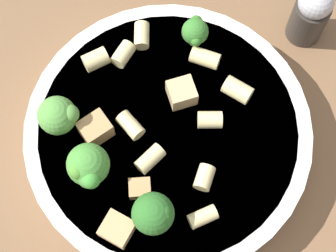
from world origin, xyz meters
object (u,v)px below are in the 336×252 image
at_px(pasta_bowl, 168,136).
at_px(rigatoni_5, 123,54).
at_px(broccoli_floret_0, 88,167).
at_px(chicken_chunk_2, 182,93).
at_px(chicken_chunk_0, 117,229).
at_px(rigatoni_8, 131,124).
at_px(rigatoni_2, 238,90).
at_px(broccoli_floret_2, 155,214).
at_px(rigatoni_7, 210,120).
at_px(rigatoni_1, 204,178).
at_px(broccoli_floret_3, 195,31).
at_px(chicken_chunk_3, 140,189).
at_px(rigatoni_9, 150,159).
at_px(rigatoni_3, 96,60).
at_px(chicken_chunk_1, 95,129).
at_px(rigatoni_4, 142,35).
at_px(broccoli_floret_1, 58,118).
at_px(rigatoni_6, 205,58).
at_px(rigatoni_0, 203,217).
at_px(pepper_shaker, 311,13).

bearing_deg(pasta_bowl, rigatoni_5, 122.83).
bearing_deg(broccoli_floret_0, chicken_chunk_2, 45.97).
bearing_deg(chicken_chunk_0, rigatoni_8, 87.19).
distance_m(rigatoni_2, chicken_chunk_2, 0.05).
distance_m(broccoli_floret_2, rigatoni_5, 0.16).
bearing_deg(pasta_bowl, rigatoni_7, 12.57).
bearing_deg(chicken_chunk_2, broccoli_floret_2, -98.89).
distance_m(pasta_bowl, rigatoni_8, 0.04).
relative_size(rigatoni_1, chicken_chunk_0, 0.84).
height_order(broccoli_floret_2, rigatoni_2, broccoli_floret_2).
relative_size(pasta_bowl, broccoli_floret_3, 8.32).
xyz_separation_m(rigatoni_2, chicken_chunk_3, (-0.09, -0.10, -0.00)).
relative_size(pasta_bowl, chicken_chunk_2, 11.00).
distance_m(rigatoni_1, rigatoni_9, 0.05).
height_order(rigatoni_3, chicken_chunk_2, chicken_chunk_2).
bearing_deg(rigatoni_7, rigatoni_2, 50.80).
height_order(chicken_chunk_0, chicken_chunk_1, chicken_chunk_1).
xyz_separation_m(rigatoni_1, rigatoni_4, (-0.07, 0.14, -0.00)).
height_order(broccoli_floret_0, chicken_chunk_1, broccoli_floret_0).
height_order(rigatoni_9, chicken_chunk_3, rigatoni_9).
xyz_separation_m(pasta_bowl, rigatoni_9, (-0.01, -0.03, 0.02)).
relative_size(rigatoni_4, chicken_chunk_2, 1.03).
distance_m(rigatoni_3, chicken_chunk_1, 0.07).
bearing_deg(rigatoni_7, broccoli_floret_3, 101.03).
bearing_deg(rigatoni_8, broccoli_floret_1, -176.71).
xyz_separation_m(rigatoni_3, rigatoni_9, (0.06, -0.10, -0.00)).
bearing_deg(broccoli_floret_2, broccoli_floret_1, 138.11).
distance_m(broccoli_floret_1, rigatoni_1, 0.14).
bearing_deg(chicken_chunk_0, rigatoni_6, 66.90).
distance_m(chicken_chunk_2, chicken_chunk_3, 0.10).
height_order(pasta_bowl, rigatoni_0, rigatoni_0).
bearing_deg(rigatoni_2, chicken_chunk_3, -131.06).
height_order(broccoli_floret_0, rigatoni_1, broccoli_floret_0).
relative_size(rigatoni_9, chicken_chunk_0, 1.04).
relative_size(rigatoni_9, chicken_chunk_2, 1.09).
bearing_deg(chicken_chunk_2, rigatoni_1, -73.67).
height_order(rigatoni_7, chicken_chunk_1, chicken_chunk_1).
xyz_separation_m(rigatoni_4, chicken_chunk_2, (0.04, -0.06, 0.00)).
distance_m(rigatoni_2, rigatoni_8, 0.11).
xyz_separation_m(rigatoni_1, rigatoni_6, (-0.00, 0.12, 0.00)).
xyz_separation_m(rigatoni_1, rigatoni_2, (0.03, 0.09, 0.00)).
bearing_deg(rigatoni_9, broccoli_floret_0, -163.13).
bearing_deg(rigatoni_5, rigatoni_4, 52.47).
height_order(broccoli_floret_2, rigatoni_3, broccoli_floret_2).
distance_m(rigatoni_5, rigatoni_6, 0.08).
height_order(rigatoni_4, chicken_chunk_2, chicken_chunk_2).
bearing_deg(pepper_shaker, chicken_chunk_2, -142.13).
distance_m(chicken_chunk_0, chicken_chunk_3, 0.04).
bearing_deg(rigatoni_4, rigatoni_1, -65.18).
relative_size(broccoli_floret_3, rigatoni_3, 1.39).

